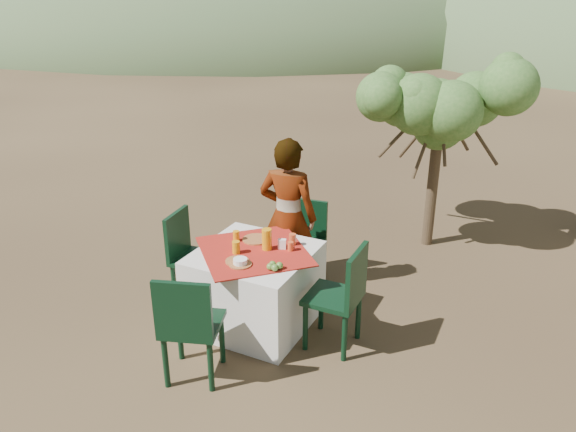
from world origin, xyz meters
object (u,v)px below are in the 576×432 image
object	(u,v)px
juice_pitcher	(267,239)
chair_far	(306,236)
chair_right	(342,293)
chair_near	(189,324)
table	(255,287)
person	(288,217)
shrub_tree	(447,116)
chair_left	(189,253)

from	to	relation	value
juice_pitcher	chair_far	bearing A→B (deg)	92.48
chair_far	chair_right	world-z (taller)	chair_right
chair_far	juice_pitcher	size ratio (longest dim) A/B	4.34
chair_right	chair_near	bearing A→B (deg)	-43.85
table	person	distance (m)	0.83
chair_right	juice_pitcher	xyz separation A→B (m)	(-0.79, 0.09, 0.32)
chair_far	shrub_tree	world-z (taller)	shrub_tree
chair_near	chair_left	distance (m)	1.32
chair_far	juice_pitcher	xyz separation A→B (m)	(0.04, -0.96, 0.38)
table	chair_near	xyz separation A→B (m)	(-0.03, -0.99, 0.17)
table	shrub_tree	xyz separation A→B (m)	(1.12, 2.54, 1.23)
juice_pitcher	chair_near	bearing A→B (deg)	-96.71
chair_left	juice_pitcher	distance (m)	0.96
chair_right	juice_pitcher	bearing A→B (deg)	-97.12
chair_right	shrub_tree	size ratio (longest dim) A/B	0.48
juice_pitcher	chair_left	bearing A→B (deg)	179.89
chair_far	chair_near	size ratio (longest dim) A/B	0.88
chair_far	chair_right	size ratio (longest dim) A/B	0.89
chair_near	table	bearing A→B (deg)	-110.76
person	juice_pitcher	bearing A→B (deg)	91.83
chair_left	person	bearing A→B (deg)	-59.90
chair_far	person	size ratio (longest dim) A/B	0.52
chair_near	juice_pitcher	size ratio (longest dim) A/B	4.93
shrub_tree	chair_far	bearing A→B (deg)	-125.57
chair_left	shrub_tree	distance (m)	3.31
table	juice_pitcher	bearing A→B (deg)	40.59
chair_far	chair_left	bearing A→B (deg)	-138.17
shrub_tree	juice_pitcher	distance (m)	2.77
chair_right	shrub_tree	bearing A→B (deg)	173.61
table	chair_left	xyz separation A→B (m)	(-0.80, 0.08, 0.15)
juice_pitcher	person	bearing A→B (deg)	98.44
chair_far	person	bearing A→B (deg)	-104.80
table	juice_pitcher	distance (m)	0.50
chair_far	chair_right	xyz separation A→B (m)	(0.83, -1.05, 0.06)
chair_far	person	world-z (taller)	person
chair_far	chair_near	bearing A→B (deg)	-98.83
person	shrub_tree	size ratio (longest dim) A/B	0.81
person	shrub_tree	distance (m)	2.30
person	chair_left	bearing A→B (deg)	30.87
chair_near	person	xyz separation A→B (m)	(0.03, 1.69, 0.28)
table	chair_left	size ratio (longest dim) A/B	1.37
chair_left	chair_right	xyz separation A→B (m)	(1.68, -0.09, 0.02)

